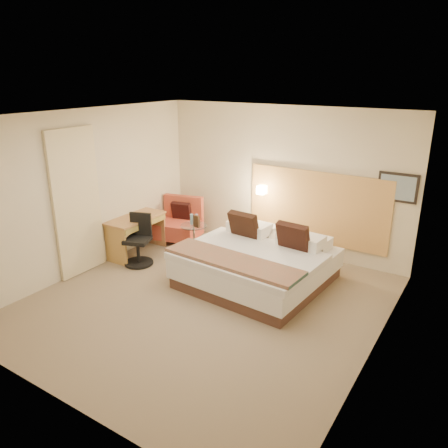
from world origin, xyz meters
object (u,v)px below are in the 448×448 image
Objects in this scene: bed at (258,263)px; desk_chair at (139,244)px; side_table at (194,238)px; lounge_chair at (179,224)px; desk at (137,225)px.

bed reaches higher than desk_chair.
side_table is at bearing 165.35° from bed.
bed is at bearing -14.65° from side_table.
lounge_chair is 0.83× the size of desk.
side_table is 0.65× the size of desk_chair.
lounge_chair is 0.76m from side_table.
bed is 1.63m from side_table.
lounge_chair reaches higher than side_table.
lounge_chair is 1.03m from desk.
desk_chair is (-2.12, -0.49, 0.03)m from bed.
side_table is at bearing 34.40° from desk.
bed reaches higher than desk.
desk is 1.30× the size of desk_chair.
lounge_chair is 1.08× the size of desk_chair.
bed reaches higher than side_table.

